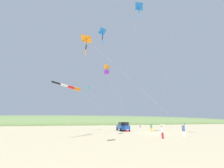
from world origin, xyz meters
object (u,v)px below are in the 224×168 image
kite_box_red_high_left (107,70)px  cooler_box (127,131)px  kite_delta_rainbow_low_near (87,40)px  kite_delta_white_trailing (102,32)px  kite_delta_striped_overhead (89,88)px  parked_car (123,126)px  person_adult_flyer (151,127)px  person_child_grey_jacket (184,129)px  person_bystander_far (140,127)px  kite_delta_yellow_midlevel (139,7)px  kite_windsock_blue_topmost (71,87)px  person_child_green_jacket (162,131)px

kite_box_red_high_left → cooler_box: bearing=140.8°
kite_delta_rainbow_low_near → kite_delta_white_trailing: bearing=158.9°
kite_delta_striped_overhead → parked_car: bearing=80.3°
kite_box_red_high_left → kite_delta_white_trailing: size_ratio=0.61×
cooler_box → kite_delta_white_trailing: 19.52m
person_adult_flyer → person_child_grey_jacket: person_child_grey_jacket is taller
person_adult_flyer → person_child_grey_jacket: size_ratio=0.99×
person_child_grey_jacket → parked_car: bearing=-162.7°
person_bystander_far → kite_delta_rainbow_low_near: kite_delta_rainbow_low_near is taller
kite_delta_yellow_midlevel → kite_box_red_high_left: bearing=-107.2°
kite_windsock_blue_topmost → person_adult_flyer: bearing=108.8°
person_child_green_jacket → person_bystander_far: bearing=162.1°
person_bystander_far → kite_delta_yellow_midlevel: bearing=-24.8°
kite_box_red_high_left → kite_windsock_blue_topmost: (-0.39, -4.98, -3.07)m
kite_delta_yellow_midlevel → kite_box_red_high_left: kite_delta_yellow_midlevel is taller
parked_car → kite_delta_striped_overhead: size_ratio=0.46×
kite_delta_striped_overhead → kite_windsock_blue_topmost: bearing=-18.7°
parked_car → kite_windsock_blue_topmost: 16.14m
person_adult_flyer → kite_delta_striped_overhead: kite_delta_striped_overhead is taller
person_child_green_jacket → kite_delta_white_trailing: (-4.47, -7.02, 15.90)m
kite_delta_yellow_midlevel → person_bystander_far: bearing=155.2°
kite_delta_white_trailing → kite_delta_striped_overhead: bearing=-176.9°
person_child_grey_jacket → kite_delta_striped_overhead: 20.28m
cooler_box → kite_windsock_blue_topmost: size_ratio=0.04×
parked_car → person_adult_flyer: bearing=43.4°
cooler_box → person_bystander_far: size_ratio=0.46×
person_child_grey_jacket → person_bystander_far: (-14.03, 0.69, -0.27)m
person_child_grey_jacket → kite_delta_rainbow_low_near: size_ratio=0.12×
kite_delta_rainbow_low_near → kite_windsock_blue_topmost: bearing=-172.4°
cooler_box → kite_box_red_high_left: size_ratio=0.06×
parked_car → kite_box_red_high_left: 14.96m
kite_box_red_high_left → kite_delta_rainbow_low_near: (7.64, -3.90, -0.19)m
cooler_box → person_bystander_far: (-3.20, 4.64, 0.52)m
person_bystander_far → kite_delta_white_trailing: bearing=-48.7°
kite_box_red_high_left → kite_delta_striped_overhead: kite_box_red_high_left is taller
cooler_box → person_child_grey_jacket: (10.83, 3.94, 0.79)m
person_bystander_far → kite_delta_yellow_midlevel: size_ratio=0.06×
kite_box_red_high_left → parked_car: bearing=147.6°
kite_delta_striped_overhead → person_child_green_jacket: bearing=26.6°
kite_delta_white_trailing → person_child_green_jacket: bearing=57.5°
person_child_green_jacket → person_child_grey_jacket: (-0.86, 4.13, 0.04)m
person_child_grey_jacket → kite_delta_white_trailing: 19.72m
kite_delta_white_trailing → person_bystander_far: bearing=131.3°
person_child_green_jacket → kite_delta_striped_overhead: kite_delta_striped_overhead is taller
parked_car → kite_windsock_blue_topmost: bearing=-49.4°
parked_car → kite_delta_yellow_midlevel: size_ratio=0.20×
cooler_box → person_adult_flyer: 4.80m
kite_delta_white_trailing → kite_delta_yellow_midlevel: bearing=67.1°
kite_delta_white_trailing → kite_windsock_blue_topmost: (0.47, -4.35, -10.18)m
cooler_box → kite_delta_yellow_midlevel: kite_delta_yellow_midlevel is taller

